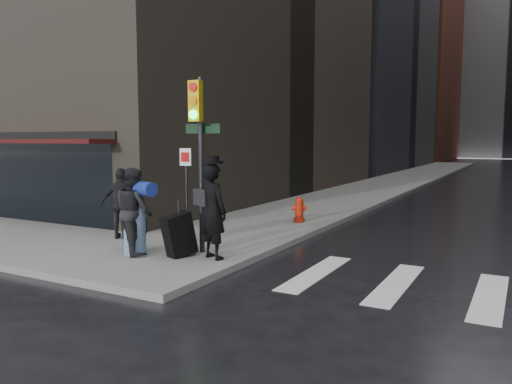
# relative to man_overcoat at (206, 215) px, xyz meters

# --- Properties ---
(ground) EXTENTS (140.00, 140.00, 0.00)m
(ground) POSITION_rel_man_overcoat_xyz_m (-1.17, -0.49, -1.10)
(ground) COLOR black
(ground) RESTS_ON ground
(sidewalk_left) EXTENTS (4.00, 50.00, 0.15)m
(sidewalk_left) POSITION_rel_man_overcoat_xyz_m (-1.17, 26.51, -1.02)
(sidewalk_left) COLOR slate
(sidewalk_left) RESTS_ON ground
(bldg_left_far) EXTENTS (22.00, 20.00, 26.00)m
(bldg_left_far) POSITION_rel_man_overcoat_xyz_m (-14.17, 61.51, 11.90)
(bldg_left_far) COLOR #5E2720
(bldg_left_far) RESTS_ON ground
(storefront) EXTENTS (8.40, 1.11, 2.83)m
(storefront) POSITION_rel_man_overcoat_xyz_m (-8.17, 1.41, 0.73)
(storefront) COLOR black
(storefront) RESTS_ON ground
(man_overcoat) EXTENTS (1.47, 1.02, 2.25)m
(man_overcoat) POSITION_rel_man_overcoat_xyz_m (0.00, 0.00, 0.00)
(man_overcoat) COLOR black
(man_overcoat) RESTS_ON ground
(man_jeans) EXTENTS (1.31, 1.19, 1.94)m
(man_jeans) POSITION_rel_man_overcoat_xyz_m (-1.63, -0.42, 0.02)
(man_jeans) COLOR black
(man_jeans) RESTS_ON ground
(man_greycoat) EXTENTS (1.14, 0.94, 1.82)m
(man_greycoat) POSITION_rel_man_overcoat_xyz_m (-3.13, 0.76, -0.04)
(man_greycoat) COLOR black
(man_greycoat) RESTS_ON ground
(traffic_light) EXTENTS (0.98, 0.47, 3.91)m
(traffic_light) POSITION_rel_man_overcoat_xyz_m (-0.45, 0.36, 1.58)
(traffic_light) COLOR black
(traffic_light) RESTS_ON ground
(fire_hydrant) EXTENTS (0.46, 0.35, 0.79)m
(fire_hydrant) POSITION_rel_man_overcoat_xyz_m (-0.16, 5.34, -0.59)
(fire_hydrant) COLOR #A71D0A
(fire_hydrant) RESTS_ON ground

